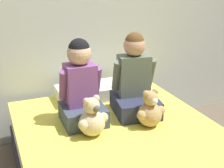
{
  "coord_description": "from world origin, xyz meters",
  "views": [
    {
      "loc": [
        -0.77,
        -1.49,
        1.44
      ],
      "look_at": [
        0.0,
        0.38,
        0.7
      ],
      "focal_mm": 50.0,
      "sensor_mm": 36.0,
      "label": 1
    }
  ],
  "objects": [
    {
      "name": "teddy_bear_held_by_left_child",
      "position": [
        -0.2,
        0.23,
        0.53
      ],
      "size": [
        0.22,
        0.17,
        0.27
      ],
      "rotation": [
        0.0,
        0.0,
        0.31
      ],
      "color": "#D1B78E",
      "rests_on": "bed"
    },
    {
      "name": "teddy_bear_held_by_right_child",
      "position": [
        0.21,
        0.21,
        0.53
      ],
      "size": [
        0.23,
        0.17,
        0.27
      ],
      "rotation": [
        0.0,
        0.0,
        0.13
      ],
      "color": "tan",
      "rests_on": "bed"
    },
    {
      "name": "child_on_right",
      "position": [
        0.21,
        0.46,
        0.65
      ],
      "size": [
        0.36,
        0.41,
        0.61
      ],
      "rotation": [
        0.0,
        0.0,
        -0.15
      ],
      "color": "#282D47",
      "rests_on": "bed"
    },
    {
      "name": "child_on_left",
      "position": [
        -0.2,
        0.46,
        0.67
      ],
      "size": [
        0.3,
        0.32,
        0.6
      ],
      "rotation": [
        0.0,
        0.0,
        -0.02
      ],
      "color": "#384251",
      "rests_on": "bed"
    },
    {
      "name": "pillow_at_headboard",
      "position": [
        0.0,
        0.84,
        0.47
      ],
      "size": [
        0.58,
        0.29,
        0.11
      ],
      "color": "silver",
      "rests_on": "bed"
    }
  ]
}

